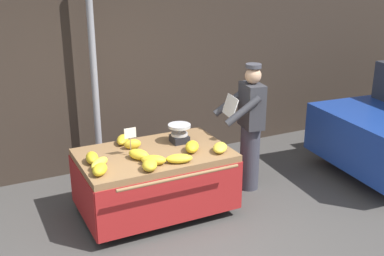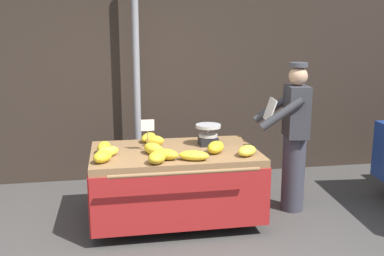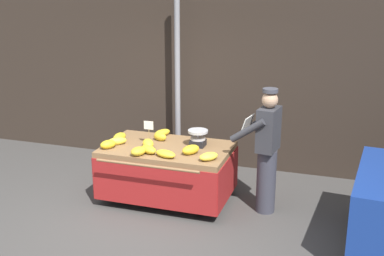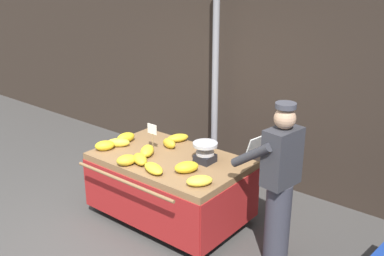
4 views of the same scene
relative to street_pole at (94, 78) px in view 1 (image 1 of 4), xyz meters
name	(u,v)px [view 1 (image 1 of 4)]	position (x,y,z in m)	size (l,w,h in m)	color
back_wall	(97,48)	(0.17, 0.41, 0.33)	(16.00, 0.24, 3.55)	#332821
street_pole	(94,78)	(0.00, 0.00, 0.00)	(0.09, 0.09, 2.90)	gray
banana_cart	(155,168)	(0.31, -1.31, -0.85)	(1.79, 1.31, 0.80)	olive
weighing_scale	(179,133)	(0.71, -1.15, -0.52)	(0.28, 0.28, 0.24)	black
price_sign	(130,136)	(0.03, -1.29, -0.40)	(0.14, 0.01, 0.34)	#997A51
banana_bunch_0	(100,169)	(-0.44, -1.63, -0.58)	(0.15, 0.23, 0.12)	gold
banana_bunch_1	(132,144)	(0.12, -1.09, -0.58)	(0.11, 0.20, 0.12)	gold
banana_bunch_2	(192,147)	(0.72, -1.49, -0.58)	(0.16, 0.27, 0.12)	gold
banana_bunch_3	(150,165)	(0.08, -1.76, -0.59)	(0.16, 0.23, 0.12)	gold
banana_bunch_4	(139,154)	(0.08, -1.43, -0.58)	(0.15, 0.27, 0.12)	yellow
banana_bunch_5	(179,159)	(0.45, -1.72, -0.59)	(0.15, 0.30, 0.10)	yellow
banana_bunch_6	(220,148)	(1.02, -1.64, -0.59)	(0.16, 0.27, 0.10)	yellow
banana_bunch_7	(123,140)	(0.07, -0.87, -0.59)	(0.14, 0.28, 0.10)	gold
banana_bunch_8	(99,163)	(-0.39, -1.45, -0.59)	(0.11, 0.28, 0.11)	yellow
banana_bunch_9	(153,160)	(0.17, -1.64, -0.59)	(0.14, 0.28, 0.11)	gold
banana_bunch_10	(92,158)	(-0.43, -1.29, -0.58)	(0.14, 0.25, 0.12)	gold
vendor_person	(250,127)	(1.69, -1.23, -0.57)	(0.63, 0.58, 1.71)	#383842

